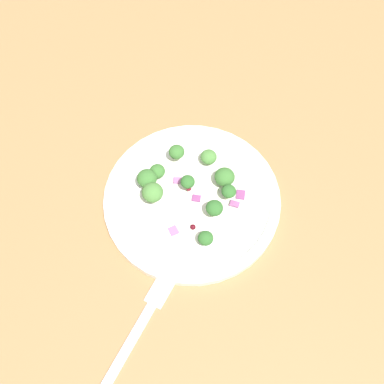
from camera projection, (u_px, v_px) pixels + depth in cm
name	position (u px, v px, depth cm)	size (l,w,h in cm)	color
ground_plane	(195.00, 220.00, 62.54)	(180.00, 180.00, 2.00)	olive
plate	(192.00, 198.00, 62.01)	(24.09, 24.09, 1.70)	white
dressing_pool	(192.00, 197.00, 61.62)	(13.97, 13.97, 0.20)	white
broccoli_floret_0	(209.00, 157.00, 63.02)	(2.29, 2.29, 2.32)	#9EC684
broccoli_floret_1	(153.00, 193.00, 59.44)	(2.82, 2.82, 2.85)	#9EC684
broccoli_floret_2	(206.00, 238.00, 57.22)	(2.00, 2.00, 2.02)	#8EB77A
broccoli_floret_3	(157.00, 171.00, 62.10)	(2.15, 2.15, 2.18)	#8EB77A
broccoli_floret_4	(177.00, 152.00, 62.72)	(2.20, 2.20, 2.22)	#ADD18E
broccoli_floret_5	(188.00, 182.00, 60.57)	(1.94, 1.94, 1.97)	#8EB77A
broccoli_floret_6	(225.00, 177.00, 61.16)	(2.76, 2.76, 2.79)	#9EC684
broccoli_floret_7	(147.00, 179.00, 60.91)	(2.71, 2.71, 2.75)	#9EC684
broccoli_floret_8	(214.00, 211.00, 58.52)	(2.26, 2.26, 2.29)	#ADD18E
broccoli_floret_9	(229.00, 191.00, 59.89)	(1.96, 1.96, 1.99)	#ADD18E
cranberry_0	(148.00, 177.00, 62.02)	(0.91, 0.91, 0.91)	#4C0A14
cranberry_1	(189.00, 188.00, 61.28)	(0.74, 0.74, 0.74)	maroon
cranberry_2	(197.00, 227.00, 59.19)	(0.75, 0.75, 0.75)	#4C0A14
cranberry_3	(151.00, 188.00, 61.22)	(0.93, 0.93, 0.93)	maroon
onion_bit_0	(199.00, 199.00, 61.27)	(1.17, 0.95, 0.44)	#843D75
onion_bit_1	(235.00, 204.00, 60.61)	(1.29, 0.82, 0.31)	#934C84
onion_bit_2	(178.00, 181.00, 62.58)	(1.16, 0.90, 0.53)	#A35B93
onion_bit_3	(174.00, 231.00, 59.07)	(1.13, 1.24, 0.38)	#A35B93
onion_bit_4	(241.00, 195.00, 61.61)	(1.38, 1.18, 0.44)	#843D75
fork	(133.00, 338.00, 53.89)	(8.57, 17.94, 0.50)	silver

